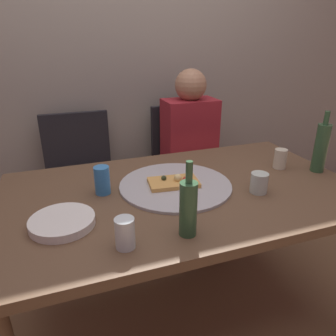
% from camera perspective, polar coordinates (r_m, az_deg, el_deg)
% --- Properties ---
extents(ground_plane, '(8.00, 8.00, 0.00)m').
position_cam_1_polar(ground_plane, '(1.86, 2.32, -24.57)').
color(ground_plane, brown).
extents(back_wall, '(6.00, 0.10, 2.60)m').
position_cam_1_polar(back_wall, '(2.36, -8.30, 20.92)').
color(back_wall, gray).
rests_on(back_wall, ground_plane).
extents(dining_table, '(1.55, 0.91, 0.74)m').
position_cam_1_polar(dining_table, '(1.44, 2.73, -6.50)').
color(dining_table, brown).
rests_on(dining_table, ground_plane).
extents(pizza_tray, '(0.50, 0.50, 0.01)m').
position_cam_1_polar(pizza_tray, '(1.43, 1.35, -3.08)').
color(pizza_tray, '#ADADB2').
rests_on(pizza_tray, dining_table).
extents(pizza_slice_last, '(0.23, 0.16, 0.05)m').
position_cam_1_polar(pizza_slice_last, '(1.42, 1.09, -2.50)').
color(pizza_slice_last, tan).
rests_on(pizza_slice_last, pizza_tray).
extents(wine_bottle, '(0.06, 0.06, 0.27)m').
position_cam_1_polar(wine_bottle, '(1.06, 3.65, -7.06)').
color(wine_bottle, '#2D5133').
rests_on(wine_bottle, dining_table).
extents(beer_bottle, '(0.06, 0.06, 0.30)m').
position_cam_1_polar(beer_bottle, '(1.72, 25.79, 3.39)').
color(beer_bottle, '#2D5133').
rests_on(beer_bottle, dining_table).
extents(tumbler_near, '(0.06, 0.06, 0.10)m').
position_cam_1_polar(tumbler_near, '(1.03, -7.75, -11.52)').
color(tumbler_near, silver).
rests_on(tumbler_near, dining_table).
extents(tumbler_far, '(0.07, 0.07, 0.09)m').
position_cam_1_polar(tumbler_far, '(1.42, 16.05, -2.58)').
color(tumbler_far, '#B7C6BC').
rests_on(tumbler_far, dining_table).
extents(wine_glass, '(0.06, 0.06, 0.10)m').
position_cam_1_polar(wine_glass, '(1.71, 19.52, 1.59)').
color(wine_glass, beige).
rests_on(wine_glass, dining_table).
extents(soda_can, '(0.07, 0.07, 0.12)m').
position_cam_1_polar(soda_can, '(1.38, -11.75, -2.16)').
color(soda_can, '#337AC1').
rests_on(soda_can, dining_table).
extents(plate_stack, '(0.23, 0.23, 0.03)m').
position_cam_1_polar(plate_stack, '(1.21, -18.47, -9.15)').
color(plate_stack, white).
rests_on(plate_stack, dining_table).
extents(chair_left, '(0.44, 0.44, 0.90)m').
position_cam_1_polar(chair_left, '(2.19, -15.38, -1.01)').
color(chair_left, black).
rests_on(chair_left, ground_plane).
extents(chair_right, '(0.44, 0.44, 0.90)m').
position_cam_1_polar(chair_right, '(2.35, 3.15, 1.44)').
color(chair_right, black).
rests_on(chair_right, ground_plane).
extents(guest_in_sweater, '(0.36, 0.56, 1.17)m').
position_cam_1_polar(guest_in_sweater, '(2.18, 4.75, 3.22)').
color(guest_in_sweater, maroon).
rests_on(guest_in_sweater, ground_plane).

